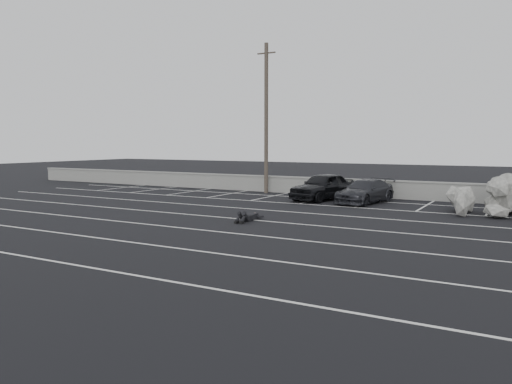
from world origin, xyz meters
The scene contains 8 objects.
ground centered at (0.00, 0.00, 0.00)m, with size 120.00×120.00×0.00m, color black.
seawall centered at (0.00, 14.00, 0.55)m, with size 50.00×0.45×1.06m.
stall_lines centered at (-0.08, 4.41, 0.00)m, with size 36.00×20.05×0.01m.
car_left centered at (1.40, 11.35, 0.77)m, with size 1.81×4.50×1.53m, color black.
car_right centered at (3.90, 11.12, 0.63)m, with size 1.76×4.34×1.26m, color #232429.
utility_pole centered at (-3.23, 13.20, 4.78)m, with size 1.26×0.25×9.45m.
trash_bin centered at (3.51, 12.80, 0.53)m, with size 0.74×0.74×1.04m.
person centered at (1.44, 3.04, 0.24)m, with size 1.19×2.47×0.48m, color black, non-canonical shape.
Camera 1 is at (11.81, -14.97, 3.24)m, focal length 35.00 mm.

